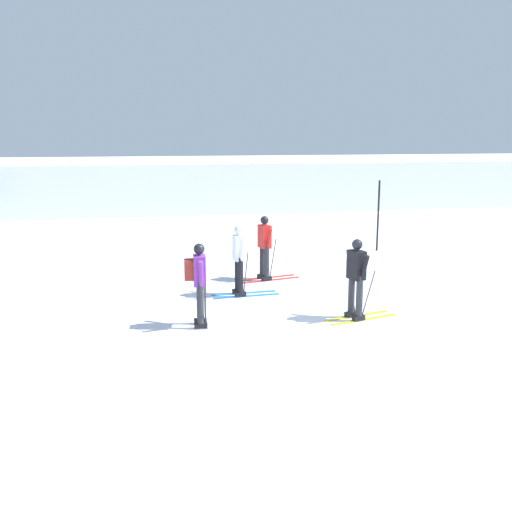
{
  "coord_description": "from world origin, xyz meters",
  "views": [
    {
      "loc": [
        -2.7,
        -10.15,
        3.86
      ],
      "look_at": [
        -0.01,
        3.6,
        0.9
      ],
      "focal_mm": 41.4,
      "sensor_mm": 36.0,
      "label": 1
    }
  ],
  "objects": [
    {
      "name": "skier_black",
      "position": [
        1.62,
        1.09,
        0.92
      ],
      "size": [
        1.64,
        0.97,
        1.71
      ],
      "color": "gold",
      "rests_on": "ground"
    },
    {
      "name": "trail_marker_pole",
      "position": [
        4.91,
        7.88,
        1.16
      ],
      "size": [
        0.06,
        0.06,
        2.32
      ],
      "primitive_type": "cylinder",
      "color": "black",
      "rests_on": "ground"
    },
    {
      "name": "ground_plane",
      "position": [
        0.0,
        0.0,
        0.0
      ],
      "size": [
        120.0,
        120.0,
        0.0
      ],
      "primitive_type": "plane",
      "color": "silver"
    },
    {
      "name": "skier_red",
      "position": [
        0.45,
        4.75,
        0.92
      ],
      "size": [
        1.64,
        0.98,
        1.71
      ],
      "color": "red",
      "rests_on": "ground"
    },
    {
      "name": "skier_purple",
      "position": [
        -1.64,
        1.23,
        0.96
      ],
      "size": [
        1.62,
        1.0,
        1.71
      ],
      "color": "silver",
      "rests_on": "ground"
    },
    {
      "name": "skier_white",
      "position": [
        -0.46,
        3.36,
        0.92
      ],
      "size": [
        1.62,
        1.0,
        1.71
      ],
      "color": "#237AC6",
      "rests_on": "ground"
    },
    {
      "name": "far_snow_ridge",
      "position": [
        0.0,
        21.85,
        1.19
      ],
      "size": [
        80.0,
        9.5,
        2.39
      ],
      "primitive_type": "cube",
      "color": "silver",
      "rests_on": "ground"
    }
  ]
}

